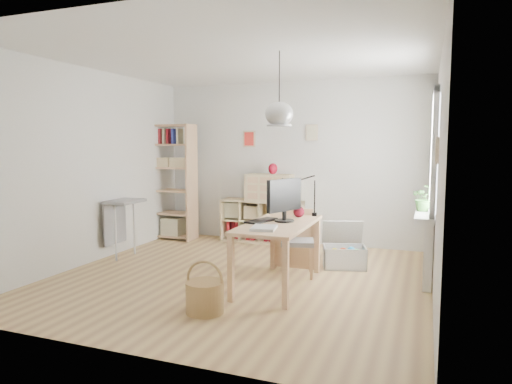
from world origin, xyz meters
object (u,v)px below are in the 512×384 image
(desk, at_px, (279,231))
(chair, at_px, (297,238))
(monitor, at_px, (284,198))
(cube_shelf, at_px, (261,224))
(drawer_chest, at_px, (269,187))
(tall_bookshelf, at_px, (172,177))
(storage_chest, at_px, (344,252))

(desk, height_order, chair, chair)
(desk, bearing_deg, chair, 81.81)
(monitor, bearing_deg, cube_shelf, 137.95)
(drawer_chest, bearing_deg, cube_shelf, 163.43)
(chair, distance_m, monitor, 0.71)
(tall_bookshelf, distance_m, storage_chest, 3.39)
(desk, bearing_deg, storage_chest, 62.90)
(chair, distance_m, storage_chest, 0.83)
(tall_bookshelf, xyz_separation_m, chair, (2.66, -1.41, -0.62))
(chair, xyz_separation_m, storage_chest, (0.50, 0.59, -0.28))
(cube_shelf, xyz_separation_m, drawer_chest, (0.16, -0.04, 0.64))
(desk, height_order, storage_chest, desk)
(desk, xyz_separation_m, drawer_chest, (-0.87, 2.19, 0.28))
(desk, height_order, tall_bookshelf, tall_bookshelf)
(tall_bookshelf, relative_size, chair, 2.41)
(chair, height_order, monitor, monitor)
(storage_chest, distance_m, drawer_chest, 1.94)
(cube_shelf, relative_size, tall_bookshelf, 0.70)
(desk, relative_size, chair, 1.81)
(tall_bookshelf, distance_m, monitor, 3.21)
(desk, relative_size, storage_chest, 1.98)
(cube_shelf, height_order, storage_chest, cube_shelf)
(chair, xyz_separation_m, drawer_chest, (-0.94, 1.65, 0.47))
(cube_shelf, bearing_deg, chair, -56.94)
(tall_bookshelf, xyz_separation_m, drawer_chest, (1.72, 0.24, -0.15))
(desk, distance_m, monitor, 0.39)
(tall_bookshelf, bearing_deg, desk, -37.01)
(drawer_chest, bearing_deg, tall_bookshelf, -173.92)
(desk, bearing_deg, drawer_chest, 111.56)
(chair, height_order, drawer_chest, drawer_chest)
(storage_chest, height_order, monitor, monitor)
(cube_shelf, distance_m, storage_chest, 1.94)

